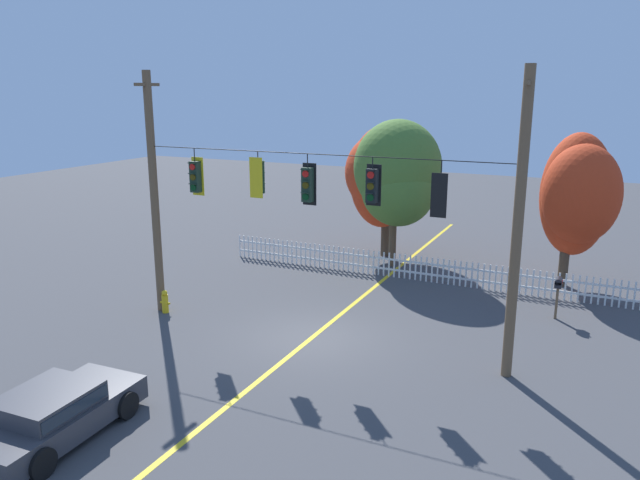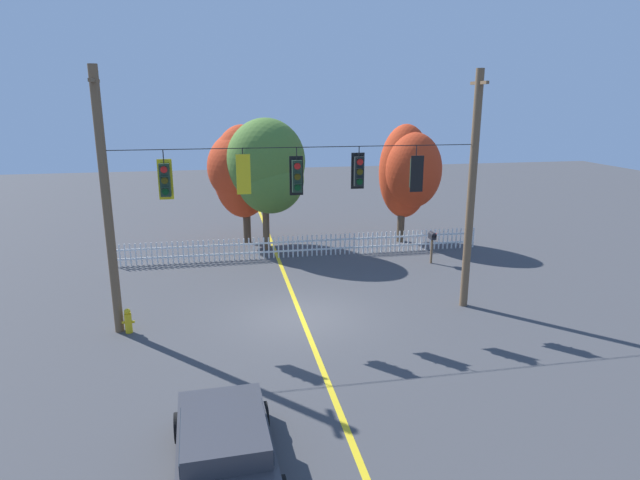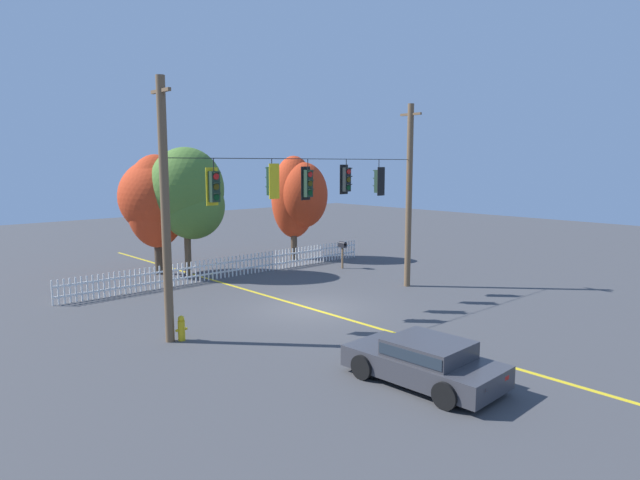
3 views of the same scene
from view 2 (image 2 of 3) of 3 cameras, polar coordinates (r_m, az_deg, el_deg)
The scene contains 15 objects.
ground at distance 18.11m, azimuth -1.97°, elevation -8.25°, with size 80.00×80.00×0.00m, color #424244.
lane_centerline_stripe at distance 18.11m, azimuth -1.97°, elevation -8.24°, with size 0.16×36.00×0.01m, color gold.
signal_support_span at distance 16.93m, azimuth -2.09°, elevation 4.60°, with size 11.89×1.10×8.04m.
traffic_signal_westbound_side at distance 16.72m, azimuth -16.20°, elevation 6.18°, with size 0.43×0.38×1.51m.
traffic_signal_southbound_primary at distance 16.62m, azimuth -8.19°, elevation 7.01°, with size 0.43×0.38×1.39m.
traffic_signal_northbound_primary at distance 16.82m, azimuth -2.49°, elevation 6.83°, with size 0.43×0.38×1.51m.
traffic_signal_eastbound_side at distance 17.20m, azimuth 4.15°, elevation 7.34°, with size 0.43×0.38×1.37m.
traffic_signal_northbound_secondary at distance 17.79m, azimuth 10.16°, elevation 7.03°, with size 0.43×0.38×1.49m.
white_picket_fence at distance 24.74m, azimuth -1.62°, elevation -0.63°, with size 16.85×0.06×1.01m.
autumn_maple_near_fence at distance 26.64m, azimuth -8.00°, elevation 7.51°, with size 3.83×3.79×5.92m.
autumn_maple_mid at distance 25.41m, azimuth -5.62°, elevation 7.65°, with size 3.72×3.48×6.27m.
autumn_oak_far_east at distance 27.12m, azimuth 9.45°, elevation 7.26°, with size 2.92×3.21×5.91m.
parked_car at distance 11.19m, azimuth -10.11°, elevation -20.89°, with size 2.12×4.05×1.15m.
fire_hydrant at distance 17.87m, azimuth -19.79°, elevation -8.12°, with size 0.38×0.22×0.80m.
roadside_mailbox at distance 24.06m, azimuth 11.88°, elevation 0.23°, with size 0.25×0.44×1.43m.
Camera 2 is at (-2.53, -16.47, 7.09)m, focal length 29.99 mm.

